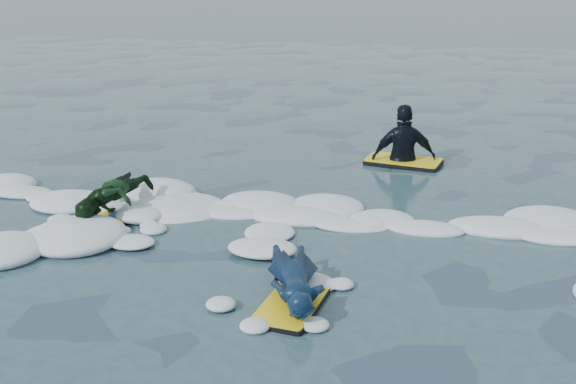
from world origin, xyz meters
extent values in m
plane|color=#162C36|center=(0.00, 0.00, 0.00)|extent=(120.00, 120.00, 0.00)
cube|color=black|center=(1.36, -1.07, 0.04)|extent=(0.69, 1.08, 0.05)
cube|color=yellow|center=(1.36, -1.07, 0.07)|extent=(0.67, 1.06, 0.02)
imported|color=#0B274F|center=(1.36, -0.82, 0.22)|extent=(0.96, 1.61, 0.36)
cube|color=black|center=(-1.50, 0.84, 0.03)|extent=(0.68, 0.98, 0.04)
cube|color=yellow|center=(-1.50, 0.84, 0.06)|extent=(0.66, 0.95, 0.02)
cube|color=#1A37C8|center=(-1.50, 0.84, 0.07)|extent=(0.35, 0.86, 0.01)
imported|color=black|center=(-1.50, 1.04, 0.28)|extent=(0.93, 1.44, 0.50)
cube|color=black|center=(2.19, 4.47, 0.04)|extent=(1.37, 0.93, 0.06)
cube|color=yellow|center=(2.19, 4.47, 0.08)|extent=(1.34, 0.89, 0.02)
imported|color=black|center=(2.19, 4.47, 0.09)|extent=(1.17, 0.68, 1.88)
camera|label=1|loc=(2.65, -7.46, 3.42)|focal=45.00mm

